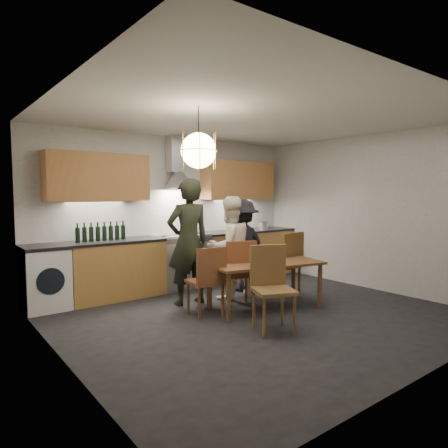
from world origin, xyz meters
TOP-DOWN VIEW (x-y plane):
  - ground at (0.00, 0.00)m, footprint 5.00×5.00m
  - room_shell at (0.00, 0.00)m, footprint 5.02×4.52m
  - counter_run at (0.02, 1.95)m, footprint 5.00×0.62m
  - range_stove at (0.00, 1.94)m, footprint 0.90×0.60m
  - wall_fixtures at (0.00, 2.07)m, footprint 4.30×0.54m
  - pendant_lamp at (-1.00, -0.10)m, footprint 0.43×0.43m
  - dining_table at (0.26, 0.14)m, footprint 1.70×1.10m
  - chair_back_left at (-0.60, 0.30)m, footprint 0.47×0.47m
  - chair_back_mid at (-0.01, 0.37)m, footprint 0.57×0.57m
  - chair_back_right at (0.93, 0.35)m, footprint 0.49×0.49m
  - chair_front at (-0.26, -0.52)m, footprint 0.59×0.59m
  - person_left at (-0.46, 0.98)m, footprint 0.70×0.49m
  - person_mid at (0.21, 0.88)m, footprint 0.81×0.65m
  - person_right at (0.68, 1.15)m, footprint 1.01×0.61m
  - mixing_bowl at (1.27, 1.94)m, footprint 0.34×0.34m
  - stock_pot at (1.89, 1.92)m, footprint 0.24×0.24m
  - wine_bottles at (-1.38, 1.98)m, footprint 0.77×0.07m

SIDE VIEW (x-z plane):
  - ground at x=0.00m, z-range 0.00..0.00m
  - range_stove at x=0.00m, z-range -0.02..0.90m
  - counter_run at x=0.02m, z-range 0.00..0.90m
  - chair_back_left at x=-0.60m, z-range 0.07..0.99m
  - chair_back_mid at x=-0.01m, z-range 0.07..1.03m
  - chair_front at x=-0.26m, z-range 0.07..1.07m
  - dining_table at x=0.26m, z-range 0.25..0.92m
  - chair_back_right at x=0.93m, z-range 0.07..1.10m
  - person_right at x=0.68m, z-range 0.00..1.51m
  - person_mid at x=0.21m, z-range 0.00..1.57m
  - person_left at x=-0.46m, z-range 0.00..1.83m
  - mixing_bowl at x=1.27m, z-range 0.90..0.97m
  - stock_pot at x=1.89m, z-range 0.90..1.04m
  - wine_bottles at x=-1.38m, z-range 0.90..1.18m
  - room_shell at x=0.00m, z-range 0.40..3.01m
  - wall_fixtures at x=0.00m, z-range 1.32..2.42m
  - pendant_lamp at x=-1.00m, z-range 1.75..2.45m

